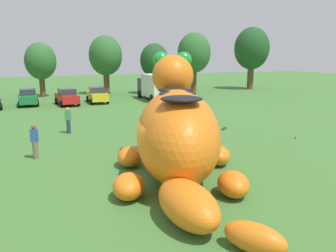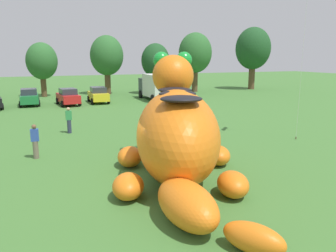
{
  "view_description": "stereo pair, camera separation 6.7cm",
  "coord_description": "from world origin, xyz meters",
  "px_view_note": "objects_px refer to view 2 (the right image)",
  "views": [
    {
      "loc": [
        -4.13,
        -11.92,
        4.92
      ],
      "look_at": [
        1.08,
        0.93,
        2.03
      ],
      "focal_mm": 35.69,
      "sensor_mm": 36.0,
      "label": 1
    },
    {
      "loc": [
        -4.07,
        -11.95,
        4.92
      ],
      "look_at": [
        1.08,
        0.93,
        2.03
      ],
      "focal_mm": 35.69,
      "sensor_mm": 36.0,
      "label": 2
    }
  ],
  "objects_px": {
    "car_yellow": "(98,95)",
    "spectator_mid_field": "(69,120)",
    "giant_inflatable_creature": "(178,134)",
    "box_truck": "(155,86)",
    "car_green": "(29,97)",
    "spectator_near_inflatable": "(35,142)",
    "car_red": "(68,97)"
  },
  "relations": [
    {
      "from": "car_yellow",
      "to": "spectator_mid_field",
      "type": "xyz_separation_m",
      "value": [
        -4.44,
        -14.09,
        -0.01
      ]
    },
    {
      "from": "spectator_mid_field",
      "to": "car_yellow",
      "type": "bearing_deg",
      "value": 72.51
    },
    {
      "from": "giant_inflatable_creature",
      "to": "box_truck",
      "type": "xyz_separation_m",
      "value": [
        7.74,
        24.43,
        -0.28
      ]
    },
    {
      "from": "car_green",
      "to": "spectator_near_inflatable",
      "type": "bearing_deg",
      "value": -88.85
    },
    {
      "from": "car_green",
      "to": "spectator_mid_field",
      "type": "height_order",
      "value": "car_green"
    },
    {
      "from": "car_red",
      "to": "car_green",
      "type": "bearing_deg",
      "value": 161.59
    },
    {
      "from": "car_green",
      "to": "car_red",
      "type": "xyz_separation_m",
      "value": [
        3.71,
        -1.24,
        0.0
      ]
    },
    {
      "from": "spectator_near_inflatable",
      "to": "car_red",
      "type": "bearing_deg",
      "value": 79.91
    },
    {
      "from": "spectator_near_inflatable",
      "to": "spectator_mid_field",
      "type": "bearing_deg",
      "value": 67.89
    },
    {
      "from": "car_green",
      "to": "car_red",
      "type": "height_order",
      "value": "same"
    },
    {
      "from": "giant_inflatable_creature",
      "to": "car_green",
      "type": "height_order",
      "value": "giant_inflatable_creature"
    },
    {
      "from": "car_yellow",
      "to": "car_green",
      "type": "bearing_deg",
      "value": 174.84
    },
    {
      "from": "giant_inflatable_creature",
      "to": "spectator_near_inflatable",
      "type": "xyz_separation_m",
      "value": [
        -5.33,
        5.19,
        -1.03
      ]
    },
    {
      "from": "car_red",
      "to": "box_truck",
      "type": "distance_m",
      "value": 9.8
    },
    {
      "from": "car_yellow",
      "to": "spectator_near_inflatable",
      "type": "height_order",
      "value": "car_yellow"
    },
    {
      "from": "car_red",
      "to": "box_truck",
      "type": "relative_size",
      "value": 0.67
    },
    {
      "from": "spectator_near_inflatable",
      "to": "giant_inflatable_creature",
      "type": "bearing_deg",
      "value": -44.23
    },
    {
      "from": "car_green",
      "to": "spectator_mid_field",
      "type": "xyz_separation_m",
      "value": [
        2.49,
        -14.71,
        -0.01
      ]
    },
    {
      "from": "spectator_near_inflatable",
      "to": "spectator_mid_field",
      "type": "height_order",
      "value": "same"
    },
    {
      "from": "giant_inflatable_creature",
      "to": "spectator_mid_field",
      "type": "height_order",
      "value": "giant_inflatable_creature"
    },
    {
      "from": "spectator_mid_field",
      "to": "spectator_near_inflatable",
      "type": "bearing_deg",
      "value": -112.11
    },
    {
      "from": "giant_inflatable_creature",
      "to": "car_red",
      "type": "xyz_separation_m",
      "value": [
        -2.02,
        23.82,
        -1.02
      ]
    },
    {
      "from": "spectator_mid_field",
      "to": "box_truck",
      "type": "bearing_deg",
      "value": 52.08
    },
    {
      "from": "spectator_mid_field",
      "to": "giant_inflatable_creature",
      "type": "bearing_deg",
      "value": -72.61
    },
    {
      "from": "giant_inflatable_creature",
      "to": "car_yellow",
      "type": "distance_m",
      "value": 24.48
    },
    {
      "from": "car_green",
      "to": "spectator_near_inflatable",
      "type": "xyz_separation_m",
      "value": [
        0.4,
        -19.86,
        -0.01
      ]
    },
    {
      "from": "car_yellow",
      "to": "spectator_near_inflatable",
      "type": "xyz_separation_m",
      "value": [
        -6.53,
        -19.24,
        -0.01
      ]
    },
    {
      "from": "car_red",
      "to": "spectator_near_inflatable",
      "type": "height_order",
      "value": "car_red"
    },
    {
      "from": "car_yellow",
      "to": "box_truck",
      "type": "bearing_deg",
      "value": 0.04
    },
    {
      "from": "giant_inflatable_creature",
      "to": "spectator_mid_field",
      "type": "xyz_separation_m",
      "value": [
        -3.24,
        10.34,
        -1.03
      ]
    },
    {
      "from": "car_red",
      "to": "spectator_near_inflatable",
      "type": "relative_size",
      "value": 2.5
    },
    {
      "from": "giant_inflatable_creature",
      "to": "car_red",
      "type": "height_order",
      "value": "giant_inflatable_creature"
    }
  ]
}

